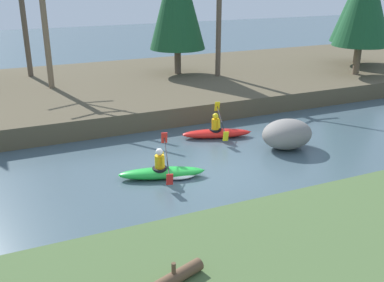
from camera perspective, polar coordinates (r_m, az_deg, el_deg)
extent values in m
plane|color=#425660|center=(14.53, 1.87, -4.23)|extent=(90.00, 90.00, 0.00)
cube|color=#4C6638|center=(9.81, 18.71, -15.72)|extent=(44.00, 5.51, 0.90)
cube|color=brown|center=(23.89, -9.34, 6.52)|extent=(44.00, 11.76, 0.82)
cylinder|color=brown|center=(25.30, -1.82, 10.11)|extent=(0.36, 0.36, 1.38)
cylinder|color=brown|center=(26.68, 20.23, 9.62)|extent=(0.36, 0.36, 1.57)
cone|color=#194C28|center=(26.34, 21.09, 16.31)|extent=(2.93, 2.93, 4.70)
cylinder|color=#7A664C|center=(29.91, 20.22, 10.48)|extent=(0.36, 0.36, 1.36)
cylinder|color=brown|center=(25.83, -20.51, 13.69)|extent=(0.28, 0.28, 5.48)
cylinder|color=#7A664C|center=(22.81, -17.94, 11.76)|extent=(0.28, 0.28, 4.33)
cylinder|color=brown|center=(24.55, 3.39, 13.66)|extent=(0.28, 0.28, 4.68)
ellipsoid|color=red|center=(17.68, 3.13, 0.97)|extent=(2.76, 1.36, 0.34)
cone|color=red|center=(17.93, 7.04, 1.17)|extent=(0.39, 0.29, 0.20)
cylinder|color=black|center=(17.63, 2.98, 1.40)|extent=(0.60, 0.60, 0.08)
cylinder|color=yellow|center=(17.55, 2.99, 2.17)|extent=(0.37, 0.37, 0.42)
sphere|color=yellow|center=(17.45, 3.01, 3.19)|extent=(0.29, 0.29, 0.23)
cylinder|color=yellow|center=(17.76, 3.18, 2.69)|extent=(0.15, 0.24, 0.35)
cylinder|color=yellow|center=(17.31, 3.46, 2.21)|extent=(0.15, 0.24, 0.35)
cylinder|color=black|center=(17.55, 3.74, 2.59)|extent=(0.60, 1.84, 0.65)
cube|color=yellow|center=(18.35, 3.22, 4.42)|extent=(0.24, 0.21, 0.41)
cube|color=yellow|center=(16.76, 4.31, 0.60)|extent=(0.24, 0.21, 0.41)
ellipsoid|color=green|center=(14.22, -3.90, -4.07)|extent=(2.76, 1.33, 0.34)
cone|color=green|center=(14.34, 1.06, -3.74)|extent=(0.39, 0.29, 0.20)
cylinder|color=black|center=(14.16, -4.12, -3.55)|extent=(0.60, 0.60, 0.08)
cylinder|color=yellow|center=(14.06, -4.14, -2.62)|extent=(0.37, 0.37, 0.42)
sphere|color=white|center=(13.94, -4.18, -1.39)|extent=(0.29, 0.29, 0.23)
cylinder|color=yellow|center=(14.25, -3.81, -1.90)|extent=(0.15, 0.24, 0.35)
cylinder|color=yellow|center=(13.81, -3.67, -2.66)|extent=(0.15, 0.24, 0.35)
cylinder|color=black|center=(14.03, -3.22, -2.10)|extent=(0.57, 1.85, 0.65)
cube|color=red|center=(14.80, -3.54, 0.41)|extent=(0.24, 0.21, 0.41)
cube|color=red|center=(13.28, -2.85, -4.89)|extent=(0.24, 0.21, 0.41)
ellipsoid|color=white|center=(14.30, -1.69, -4.25)|extent=(1.25, 0.98, 0.18)
ellipsoid|color=gray|center=(16.84, 11.97, 0.87)|extent=(1.93, 1.51, 1.09)
cylinder|color=brown|center=(8.17, -2.34, -15.82)|extent=(0.08, 0.08, 0.20)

